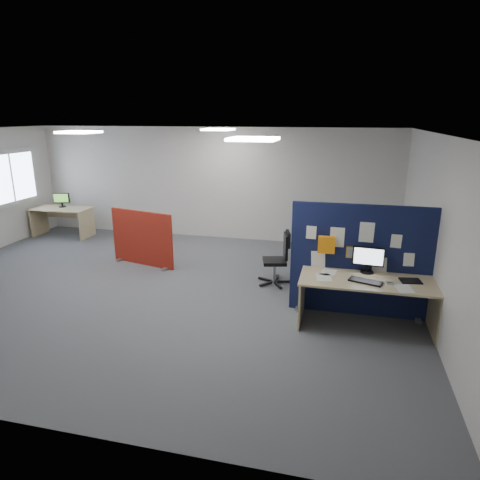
% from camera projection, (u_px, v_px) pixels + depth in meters
% --- Properties ---
extents(floor, '(9.00, 9.00, 0.00)m').
position_uv_depth(floor, '(153.00, 289.00, 7.57)').
color(floor, '#53565B').
rests_on(floor, ground).
extents(ceiling, '(9.00, 7.00, 0.02)m').
position_uv_depth(ceiling, '(144.00, 132.00, 6.81)').
color(ceiling, white).
rests_on(ceiling, wall_back).
extents(wall_back, '(9.00, 0.02, 2.70)m').
position_uv_depth(wall_back, '(211.00, 184.00, 10.46)').
color(wall_back, silver).
rests_on(wall_back, floor).
extents(wall_right, '(0.02, 7.00, 2.70)m').
position_uv_depth(wall_right, '(436.00, 231.00, 6.18)').
color(wall_right, silver).
rests_on(wall_right, floor).
extents(window, '(0.06, 1.70, 1.30)m').
position_uv_depth(window, '(11.00, 178.00, 10.01)').
color(window, white).
rests_on(window, wall_left).
extents(ceiling_lights, '(4.10, 4.10, 0.04)m').
position_uv_depth(ceiling_lights, '(179.00, 133.00, 7.37)').
color(ceiling_lights, white).
rests_on(ceiling_lights, ceiling).
extents(navy_divider, '(2.09, 0.30, 1.72)m').
position_uv_depth(navy_divider, '(359.00, 261.00, 6.40)').
color(navy_divider, '#0F1238').
rests_on(navy_divider, floor).
extents(main_desk, '(1.90, 0.84, 0.73)m').
position_uv_depth(main_desk, '(367.00, 289.00, 6.13)').
color(main_desk, tan).
rests_on(main_desk, floor).
extents(monitor_main, '(0.45, 0.19, 0.40)m').
position_uv_depth(monitor_main, '(368.00, 258.00, 6.24)').
color(monitor_main, black).
rests_on(monitor_main, main_desk).
extents(keyboard, '(0.48, 0.31, 0.02)m').
position_uv_depth(keyboard, '(365.00, 281.00, 5.94)').
color(keyboard, black).
rests_on(keyboard, main_desk).
extents(mouse, '(0.10, 0.07, 0.03)m').
position_uv_depth(mouse, '(390.00, 283.00, 5.86)').
color(mouse, '#9E9EA3').
rests_on(mouse, main_desk).
extents(paper_tray, '(0.31, 0.26, 0.01)m').
position_uv_depth(paper_tray, '(410.00, 281.00, 5.97)').
color(paper_tray, black).
rests_on(paper_tray, main_desk).
extents(red_divider, '(1.47, 0.42, 1.12)m').
position_uv_depth(red_divider, '(142.00, 239.00, 8.68)').
color(red_divider, maroon).
rests_on(red_divider, floor).
extents(second_desk, '(1.44, 0.72, 0.73)m').
position_uv_depth(second_desk, '(63.00, 215.00, 10.78)').
color(second_desk, tan).
rests_on(second_desk, floor).
extents(monitor_second, '(0.38, 0.18, 0.36)m').
position_uv_depth(monitor_second, '(62.00, 199.00, 10.75)').
color(monitor_second, black).
rests_on(monitor_second, second_desk).
extents(office_chair, '(0.64, 0.62, 0.96)m').
position_uv_depth(office_chair, '(280.00, 255.00, 7.68)').
color(office_chair, black).
rests_on(office_chair, floor).
extents(desk_papers, '(1.33, 0.72, 0.00)m').
position_uv_depth(desk_papers, '(351.00, 279.00, 6.05)').
color(desk_papers, white).
rests_on(desk_papers, main_desk).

